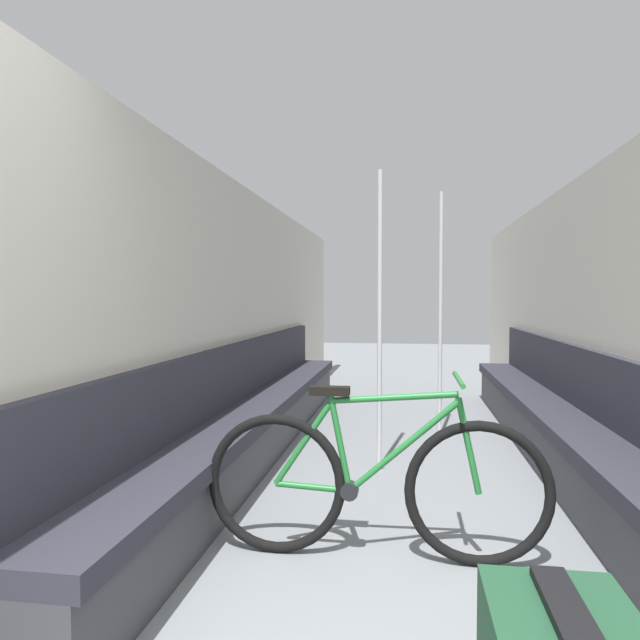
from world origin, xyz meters
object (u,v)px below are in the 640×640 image
(bench_seat_row_right, at_px, (561,428))
(bicycle, at_px, (374,484))
(grab_pole_far, at_px, (440,319))
(bench_seat_row_left, at_px, (256,418))
(grab_pole_near, at_px, (380,324))

(bench_seat_row_right, height_order, bicycle, bench_seat_row_right)
(bicycle, xyz_separation_m, grab_pole_far, (0.46, 2.52, 0.73))
(bench_seat_row_right, relative_size, bicycle, 3.46)
(bench_seat_row_left, xyz_separation_m, grab_pole_far, (1.54, 0.76, 0.80))
(bench_seat_row_left, relative_size, grab_pole_far, 2.63)
(bicycle, relative_size, grab_pole_far, 0.76)
(bench_seat_row_left, bearing_deg, bench_seat_row_right, 0.00)
(bench_seat_row_left, relative_size, grab_pole_near, 2.63)
(bench_seat_row_left, xyz_separation_m, grab_pole_near, (1.03, -0.22, 0.80))
(bench_seat_row_right, xyz_separation_m, bicycle, (-1.33, -1.75, 0.07))
(bicycle, distance_m, grab_pole_far, 2.66)
(bicycle, bearing_deg, grab_pole_near, 111.63)
(bench_seat_row_left, distance_m, bench_seat_row_right, 2.41)
(grab_pole_near, bearing_deg, bicycle, -88.20)
(bicycle, distance_m, grab_pole_near, 1.69)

